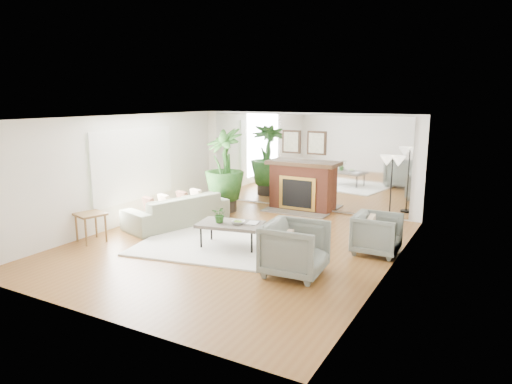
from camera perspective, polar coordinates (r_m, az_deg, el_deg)
The scene contains 18 objects.
ground at distance 9.14m, azimuth -2.71°, elevation -6.61°, with size 7.00×7.00×0.00m, color brown.
wall_left at distance 10.68m, azimuth -16.61°, elevation 2.49°, with size 0.02×7.00×2.50m, color silver.
wall_right at distance 7.72m, azimuth 16.49°, elevation -0.89°, with size 0.02×7.00×2.50m, color silver.
wall_back at distance 11.90m, azimuth 6.05°, elevation 3.82°, with size 6.00×0.02×2.50m, color silver.
mirror_panel at distance 11.88m, azimuth 6.01°, elevation 3.80°, with size 5.40×0.04×2.40m, color silver.
window_panel at distance 10.92m, azimuth -15.04°, elevation 3.31°, with size 0.04×2.40×1.50m, color #B2E09E.
fireplace at distance 11.79m, azimuth 5.55°, elevation 0.84°, with size 1.85×0.83×2.05m.
area_rug at distance 9.09m, azimuth -4.69°, elevation -6.64°, with size 3.11×2.22×0.03m, color white.
coffee_table at distance 8.86m, azimuth -3.20°, elevation -4.14°, with size 1.35×0.95×0.49m.
sofa at distance 10.60m, azimuth -9.82°, elevation -2.22°, with size 2.40×0.94×0.70m, color gray.
armchair_back at distance 8.83m, azimuth 14.90°, elevation -5.07°, with size 0.82×0.84×0.76m, color slate.
armchair_front at distance 7.55m, azimuth 4.91°, elevation -7.08°, with size 0.95×0.98×0.89m, color slate.
side_table at distance 9.77m, azimuth -20.00°, elevation -3.05°, with size 0.64×0.64×0.60m.
potted_ficus at distance 11.61m, azimuth -4.00°, elevation 3.05°, with size 1.25×1.25×2.11m.
floor_lamp at distance 10.19m, azimuth 16.67°, elevation 3.02°, with size 0.54×0.30×1.66m.
tabletop_plant at distance 8.85m, azimuth -4.51°, elevation -2.81°, with size 0.29×0.25×0.33m, color #376926.
fruit_bowl at distance 8.77m, azimuth -2.26°, elevation -3.80°, with size 0.26×0.26×0.06m, color brown.
book at distance 8.82m, azimuth -1.05°, elevation -3.86°, with size 0.20×0.28×0.02m, color brown.
Camera 1 is at (4.55, -7.39, 2.87)m, focal length 32.00 mm.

